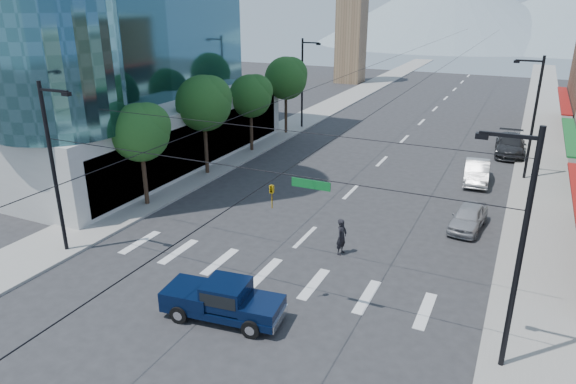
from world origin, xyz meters
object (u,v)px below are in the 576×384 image
object	(u,v)px
pedestrian	(342,237)
pickup_truck	(222,299)
parked_car_mid	(477,172)
parked_car_far	(510,145)
parked_car_near	(468,217)

from	to	relation	value
pedestrian	pickup_truck	bearing A→B (deg)	171.72
parked_car_mid	parked_car_far	world-z (taller)	parked_car_far
pedestrian	parked_car_mid	bearing A→B (deg)	-8.95
parked_car_near	parked_car_mid	distance (m)	8.78
pickup_truck	pedestrian	size ratio (longest dim) A/B	2.70
pedestrian	parked_car_far	distance (m)	24.66
pedestrian	parked_car_far	bearing A→B (deg)	-6.31
parked_car_near	parked_car_mid	size ratio (longest dim) A/B	0.88
pickup_truck	parked_car_far	xyz separation A→B (m)	(9.42, 31.32, -0.05)
pickup_truck	parked_car_near	world-z (taller)	pickup_truck
pedestrian	parked_car_near	size ratio (longest dim) A/B	0.47
parked_car_near	pickup_truck	bearing A→B (deg)	-114.64
pickup_truck	parked_car_mid	world-z (taller)	pickup_truck
pedestrian	parked_car_mid	size ratio (longest dim) A/B	0.41
pickup_truck	pedestrian	xyz separation A→B (m)	(2.52, 7.65, 0.08)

